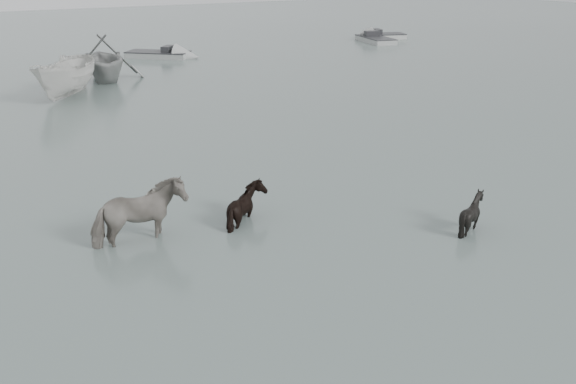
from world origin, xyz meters
name	(u,v)px	position (x,y,z in m)	size (l,w,h in m)	color
ground	(301,248)	(0.00, 0.00, 0.00)	(140.00, 140.00, 0.00)	#4A5852
pony_pinto	(138,206)	(-3.09, 2.06, 0.90)	(0.97, 2.13, 1.80)	black
pony_dark	(247,197)	(-0.40, 1.95, 0.66)	(1.31, 1.12, 1.32)	black
pony_black	(472,208)	(4.09, -1.08, 0.56)	(0.90, 1.01, 1.12)	black
rowboat_trail	(103,56)	(1.16, 22.53, 1.27)	(4.15, 4.81, 2.54)	gray
boat_small	(66,76)	(-1.36, 19.31, 0.96)	(1.87, 4.98, 1.92)	silver
skiff_port	(376,37)	(22.55, 28.07, 0.38)	(5.49, 1.60, 0.75)	#9C9E9C
skiff_mid	(158,52)	(6.03, 28.69, 0.38)	(5.49, 1.60, 0.75)	#979997
skiff_star	(384,34)	(24.34, 29.49, 0.38)	(4.48, 1.60, 0.75)	#B2B3AE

